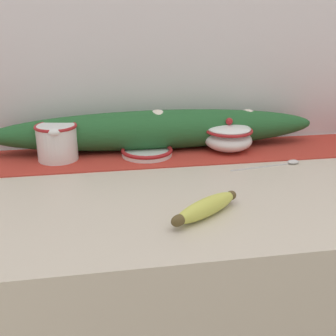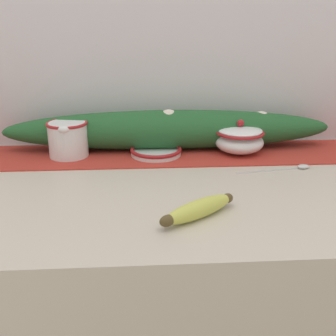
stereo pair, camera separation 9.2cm
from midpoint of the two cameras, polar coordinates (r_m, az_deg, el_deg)
name	(u,v)px [view 1 (the left image)]	position (r m, az deg, el deg)	size (l,w,h in m)	color
countertop	(174,334)	(1.20, -1.58, -21.59)	(1.55, 0.66, 0.87)	beige
back_wall	(152,27)	(1.25, -4.39, 18.56)	(2.35, 0.04, 2.40)	silver
table_runner	(160,154)	(1.17, -3.29, 1.81)	(1.43, 0.21, 0.00)	#B23328
cream_pitcher	(57,141)	(1.16, -17.05, 3.50)	(0.11, 0.13, 0.10)	white
sugar_bowl	(228,137)	(1.19, 6.00, 4.20)	(0.14, 0.14, 0.09)	white
small_dish	(147,152)	(1.16, -5.16, 2.17)	(0.14, 0.14, 0.02)	white
banana	(206,207)	(0.81, 1.90, -5.44)	(0.16, 0.13, 0.04)	#CCD156
spoon	(286,163)	(1.12, 13.45, 0.63)	(0.20, 0.04, 0.01)	silver
poinsettia_garland	(158,129)	(1.20, -3.54, 5.21)	(0.93, 0.12, 0.11)	#235B2D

